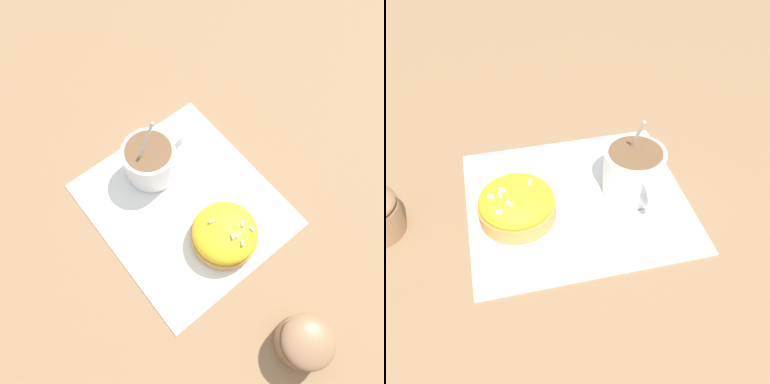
{
  "view_description": "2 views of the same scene",
  "coord_description": "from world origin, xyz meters",
  "views": [
    {
      "loc": [
        0.16,
        -0.12,
        0.51
      ],
      "look_at": [
        0.0,
        0.01,
        0.03
      ],
      "focal_mm": 35.0,
      "sensor_mm": 36.0,
      "label": 1
    },
    {
      "loc": [
        0.11,
        0.39,
        0.4
      ],
      "look_at": [
        0.0,
        0.02,
        0.03
      ],
      "focal_mm": 42.0,
      "sensor_mm": 36.0,
      "label": 2
    }
  ],
  "objects": [
    {
      "name": "ground_plane",
      "position": [
        0.0,
        0.0,
        0.0
      ],
      "size": [
        3.0,
        3.0,
        0.0
      ],
      "primitive_type": "plane",
      "color": "#93704C"
    },
    {
      "name": "paper_napkin",
      "position": [
        0.0,
        0.0,
        0.0
      ],
      "size": [
        0.28,
        0.25,
        0.0
      ],
      "color": "white",
      "rests_on": "ground_plane"
    },
    {
      "name": "coffee_cup",
      "position": [
        -0.07,
        0.0,
        0.03
      ],
      "size": [
        0.08,
        0.1,
        0.11
      ],
      "color": "white",
      "rests_on": "paper_napkin"
    },
    {
      "name": "frosted_pastry",
      "position": [
        0.08,
        0.01,
        0.02
      ],
      "size": [
        0.09,
        0.09,
        0.05
      ],
      "color": "#D19347",
      "rests_on": "paper_napkin"
    },
    {
      "name": "sugar_bowl",
      "position": [
        0.24,
        -0.02,
        0.03
      ],
      "size": [
        0.06,
        0.06,
        0.06
      ],
      "color": "#99704C",
      "rests_on": "ground_plane"
    }
  ]
}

